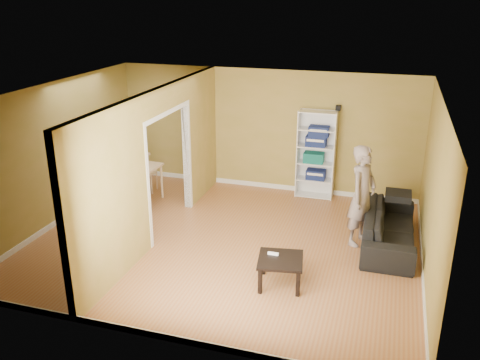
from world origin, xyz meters
name	(u,v)px	position (x,y,z in m)	size (l,w,h in m)	color
room_shell	(225,171)	(0.00, 0.00, 1.30)	(6.50, 6.50, 6.50)	#A17045
partition	(159,165)	(-1.20, 0.00, 1.30)	(0.22, 5.50, 2.60)	#A88D49
wall_speaker	(338,108)	(1.50, 2.69, 1.90)	(0.10, 0.10, 0.10)	black
sofa	(390,223)	(2.70, 0.74, 0.41)	(0.92, 2.15, 0.82)	#27282D
person	(363,187)	(2.20, 0.66, 1.02)	(0.58, 0.74, 2.05)	slate
bookshelf	(316,154)	(1.13, 2.60, 0.92)	(0.78, 0.34, 1.84)	white
paper_box_navy_a	(316,174)	(1.14, 2.56, 0.49)	(0.39, 0.26, 0.20)	navy
paper_box_teal	(314,157)	(1.08, 2.56, 0.86)	(0.41, 0.27, 0.21)	#1C6E55
paper_box_navy_b	(316,141)	(1.11, 2.56, 1.22)	(0.41, 0.27, 0.21)	#15284C
paper_box_navy_c	(319,131)	(1.16, 2.56, 1.42)	(0.41, 0.26, 0.21)	navy
coffee_table	(280,263)	(1.21, -1.06, 0.37)	(0.65, 0.65, 0.43)	black
game_controller	(273,254)	(1.07, -0.97, 0.45)	(0.16, 0.04, 0.03)	white
dining_table	(128,169)	(-2.50, 1.21, 0.68)	(1.22, 0.81, 0.76)	#D7AF8A
chair_left	(93,174)	(-3.31, 1.16, 0.51)	(0.47, 0.47, 1.02)	tan
chair_near	(113,190)	(-2.50, 0.57, 0.46)	(0.42, 0.42, 0.92)	tan
chair_far	(147,170)	(-2.38, 1.80, 0.47)	(0.43, 0.43, 0.93)	tan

